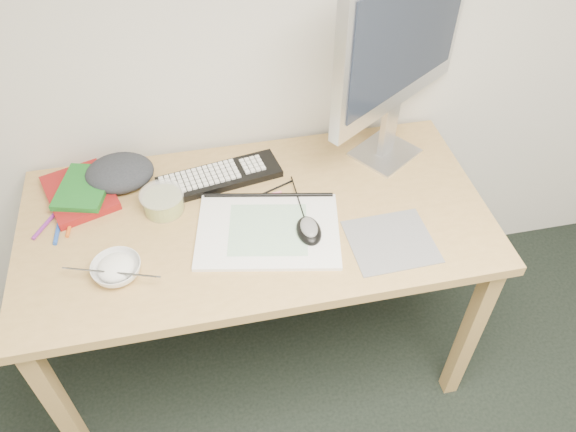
% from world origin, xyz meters
% --- Properties ---
extents(desk, '(1.40, 0.70, 0.75)m').
position_xyz_m(desk, '(-0.12, 1.43, 0.67)').
color(desk, tan).
rests_on(desk, ground).
extents(mousepad, '(0.24, 0.22, 0.00)m').
position_xyz_m(mousepad, '(0.25, 1.25, 0.75)').
color(mousepad, slate).
rests_on(mousepad, desk).
extents(sketchpad, '(0.46, 0.37, 0.01)m').
position_xyz_m(sketchpad, '(-0.09, 1.36, 0.76)').
color(sketchpad, white).
rests_on(sketchpad, desk).
extents(keyboard, '(0.41, 0.19, 0.02)m').
position_xyz_m(keyboard, '(-0.20, 1.61, 0.76)').
color(keyboard, black).
rests_on(keyboard, desk).
extents(monitor, '(0.49, 0.34, 0.65)m').
position_xyz_m(monitor, '(0.36, 1.63, 1.16)').
color(monitor, silver).
rests_on(monitor, desk).
extents(mouse, '(0.07, 0.11, 0.04)m').
position_xyz_m(mouse, '(0.02, 1.32, 0.78)').
color(mouse, black).
rests_on(mouse, sketchpad).
extents(rice_bowl, '(0.17, 0.17, 0.04)m').
position_xyz_m(rice_bowl, '(-0.52, 1.28, 0.77)').
color(rice_bowl, white).
rests_on(rice_bowl, desk).
extents(chopsticks, '(0.25, 0.10, 0.02)m').
position_xyz_m(chopsticks, '(-0.53, 1.26, 0.80)').
color(chopsticks, '#B8B8BA').
rests_on(chopsticks, rice_bowl).
extents(fruit_tub, '(0.17, 0.17, 0.06)m').
position_xyz_m(fruit_tub, '(-0.38, 1.51, 0.78)').
color(fruit_tub, gold).
rests_on(fruit_tub, desk).
extents(book_red, '(0.26, 0.29, 0.02)m').
position_xyz_m(book_red, '(-0.64, 1.63, 0.76)').
color(book_red, maroon).
rests_on(book_red, desk).
extents(book_green, '(0.19, 0.23, 0.02)m').
position_xyz_m(book_green, '(-0.62, 1.62, 0.78)').
color(book_green, '#19651F').
rests_on(book_green, book_red).
extents(cloth_lump, '(0.19, 0.17, 0.07)m').
position_xyz_m(cloth_lump, '(-0.51, 1.67, 0.79)').
color(cloth_lump, '#272A2F').
rests_on(cloth_lump, desk).
extents(pencil_pink, '(0.19, 0.03, 0.01)m').
position_xyz_m(pencil_pink, '(-0.11, 1.50, 0.75)').
color(pencil_pink, pink).
rests_on(pencil_pink, desk).
extents(pencil_tan, '(0.17, 0.11, 0.01)m').
position_xyz_m(pencil_tan, '(-0.11, 1.46, 0.75)').
color(pencil_tan, tan).
rests_on(pencil_tan, desk).
extents(pencil_black, '(0.15, 0.07, 0.01)m').
position_xyz_m(pencil_black, '(-0.05, 1.53, 0.75)').
color(pencil_black, black).
rests_on(pencil_black, desk).
extents(marker_blue, '(0.02, 0.14, 0.01)m').
position_xyz_m(marker_blue, '(-0.69, 1.50, 0.76)').
color(marker_blue, blue).
rests_on(marker_blue, desk).
extents(marker_orange, '(0.02, 0.12, 0.01)m').
position_xyz_m(marker_orange, '(-0.66, 1.51, 0.76)').
color(marker_orange, orange).
rests_on(marker_orange, desk).
extents(marker_purple, '(0.07, 0.12, 0.01)m').
position_xyz_m(marker_purple, '(-0.73, 1.52, 0.76)').
color(marker_purple, '#782486').
rests_on(marker_purple, desk).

